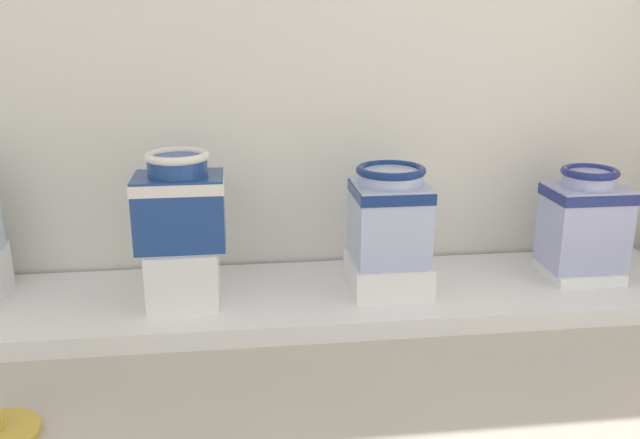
% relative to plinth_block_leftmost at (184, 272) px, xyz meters
% --- Properties ---
extents(display_platform, '(3.87, 0.76, 0.09)m').
position_rel_plinth_block_leftmost_xyz_m(display_platform, '(0.47, 0.03, -0.17)').
color(display_platform, white).
rests_on(display_platform, ground_plane).
extents(plinth_block_leftmost, '(0.31, 0.36, 0.25)m').
position_rel_plinth_block_leftmost_xyz_m(plinth_block_leftmost, '(0.00, 0.00, 0.00)').
color(plinth_block_leftmost, white).
rests_on(plinth_block_leftmost, display_platform).
extents(antique_toilet_leftmost, '(0.39, 0.29, 0.42)m').
position_rel_plinth_block_leftmost_xyz_m(antique_toilet_leftmost, '(0.00, 0.00, 0.34)').
color(antique_toilet_leftmost, navy).
rests_on(antique_toilet_leftmost, plinth_block_leftmost).
extents(plinth_block_broad_patterned, '(0.36, 0.37, 0.14)m').
position_rel_plinth_block_leftmost_xyz_m(plinth_block_broad_patterned, '(0.93, 0.00, -0.06)').
color(plinth_block_broad_patterned, white).
rests_on(plinth_block_broad_patterned, display_platform).
extents(antique_toilet_broad_patterned, '(0.33, 0.35, 0.44)m').
position_rel_plinth_block_leftmost_xyz_m(antique_toilet_broad_patterned, '(0.93, 0.00, 0.25)').
color(antique_toilet_broad_patterned, '#ACBADF').
rests_on(antique_toilet_broad_patterned, plinth_block_broad_patterned).
extents(plinth_block_central_ornate, '(0.33, 0.31, 0.05)m').
position_rel_plinth_block_leftmost_xyz_m(plinth_block_central_ornate, '(1.89, 0.03, -0.10)').
color(plinth_block_central_ornate, white).
rests_on(plinth_block_central_ornate, display_platform).
extents(antique_toilet_central_ornate, '(0.36, 0.29, 0.49)m').
position_rel_plinth_block_leftmost_xyz_m(antique_toilet_central_ornate, '(1.89, 0.03, 0.18)').
color(antique_toilet_central_ornate, '#A9AFDD').
rests_on(antique_toilet_central_ornate, plinth_block_central_ornate).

